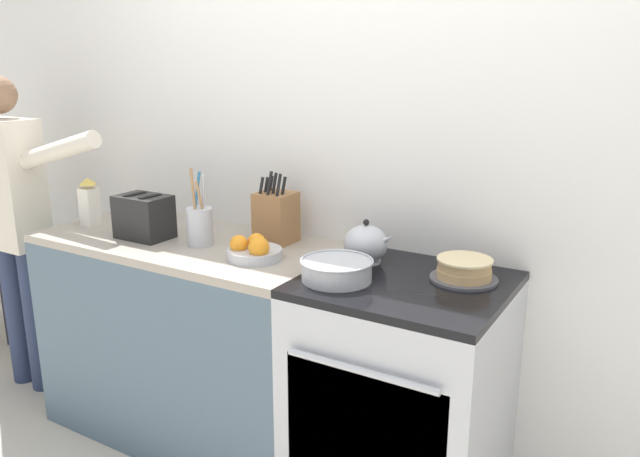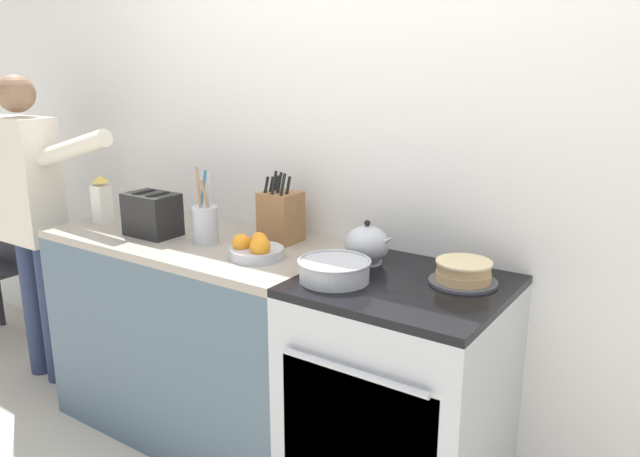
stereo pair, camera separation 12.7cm
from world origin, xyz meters
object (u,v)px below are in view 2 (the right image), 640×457
(stove_range, at_px, (399,401))
(mixing_bowl, at_px, (334,270))
(layer_cake, at_px, (463,273))
(toaster, at_px, (152,214))
(milk_carton, at_px, (102,200))
(knife_block, at_px, (281,216))
(utensil_crock, at_px, (205,223))
(tea_kettle, at_px, (367,245))
(person_baker, at_px, (31,205))
(fruit_bowl, at_px, (256,249))

(stove_range, distance_m, mixing_bowl, 0.56)
(layer_cake, bearing_deg, mixing_bowl, -148.86)
(stove_range, relative_size, mixing_bowl, 3.59)
(mixing_bowl, relative_size, toaster, 1.06)
(mixing_bowl, xyz_separation_m, toaster, (-0.98, 0.04, 0.05))
(mixing_bowl, relative_size, milk_carton, 1.15)
(knife_block, height_order, toaster, knife_block)
(stove_range, relative_size, utensil_crock, 2.84)
(tea_kettle, bearing_deg, person_baker, -172.46)
(layer_cake, relative_size, mixing_bowl, 0.92)
(tea_kettle, xyz_separation_m, milk_carton, (-1.34, -0.18, 0.04))
(tea_kettle, height_order, utensil_crock, utensil_crock)
(tea_kettle, xyz_separation_m, mixing_bowl, (0.01, -0.24, -0.03))
(toaster, xyz_separation_m, milk_carton, (-0.37, 0.02, 0.01))
(mixing_bowl, bearing_deg, person_baker, -179.85)
(toaster, bearing_deg, person_baker, -176.71)
(layer_cake, bearing_deg, fruit_bowl, -166.33)
(stove_range, height_order, tea_kettle, tea_kettle)
(layer_cake, xyz_separation_m, tea_kettle, (-0.39, 0.01, 0.03))
(milk_carton, bearing_deg, tea_kettle, 7.47)
(tea_kettle, bearing_deg, mixing_bowl, -88.42)
(stove_range, height_order, milk_carton, milk_carton)
(layer_cake, xyz_separation_m, toaster, (-1.36, -0.19, 0.06))
(stove_range, height_order, toaster, toaster)
(toaster, bearing_deg, fruit_bowl, -0.22)
(milk_carton, xyz_separation_m, person_baker, (-0.49, -0.07, -0.08))
(tea_kettle, distance_m, mixing_bowl, 0.24)
(knife_block, distance_m, fruit_bowl, 0.26)
(toaster, bearing_deg, milk_carton, 177.29)
(layer_cake, height_order, tea_kettle, tea_kettle)
(mixing_bowl, bearing_deg, utensil_crock, 173.02)
(mixing_bowl, relative_size, utensil_crock, 0.79)
(knife_block, xyz_separation_m, milk_carton, (-0.90, -0.22, -0.00))
(mixing_bowl, xyz_separation_m, person_baker, (-1.84, -0.00, -0.01))
(tea_kettle, distance_m, toaster, 0.99)
(toaster, bearing_deg, knife_block, 24.33)
(stove_range, bearing_deg, tea_kettle, 151.19)
(utensil_crock, bearing_deg, tea_kettle, 12.36)
(tea_kettle, bearing_deg, stove_range, -28.81)
(layer_cake, xyz_separation_m, utensil_crock, (-1.08, -0.14, 0.05))
(tea_kettle, xyz_separation_m, toaster, (-0.97, -0.19, 0.02))
(layer_cake, bearing_deg, knife_block, 176.41)
(fruit_bowl, bearing_deg, milk_carton, 178.82)
(fruit_bowl, relative_size, person_baker, 0.13)
(fruit_bowl, xyz_separation_m, person_baker, (-1.45, -0.05, -0.00))
(stove_range, distance_m, fruit_bowl, 0.78)
(knife_block, xyz_separation_m, fruit_bowl, (0.06, -0.24, -0.07))
(layer_cake, distance_m, utensil_crock, 1.09)
(stove_range, xyz_separation_m, knife_block, (-0.66, 0.16, 0.57))
(mixing_bowl, height_order, utensil_crock, utensil_crock)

